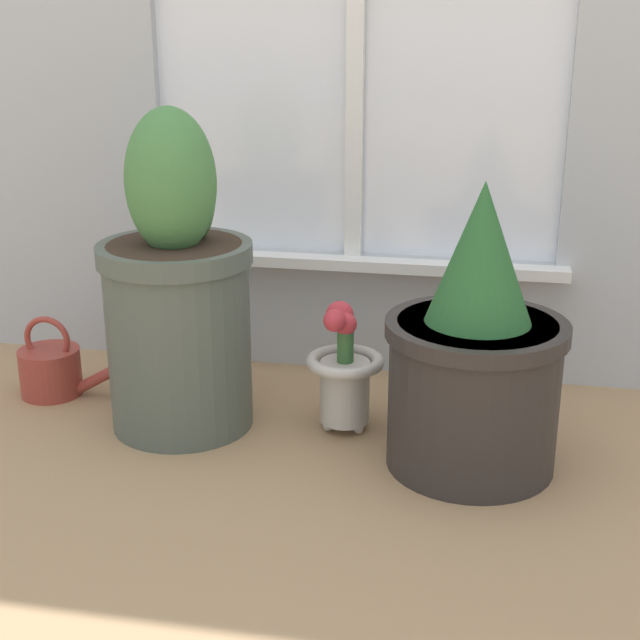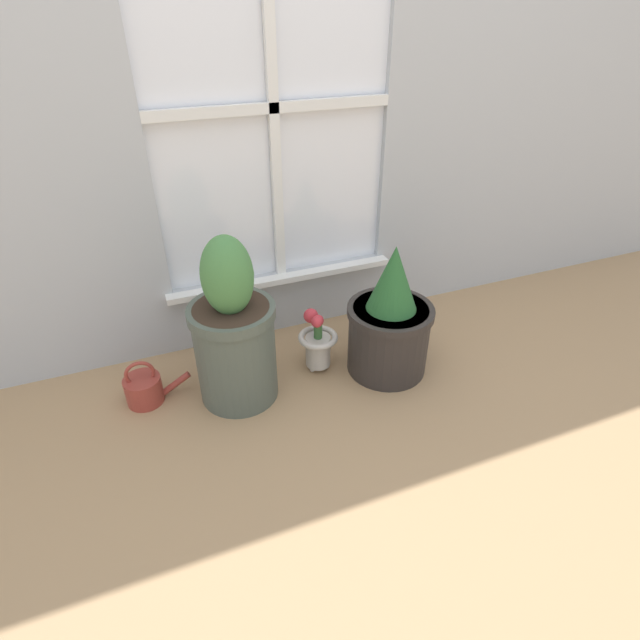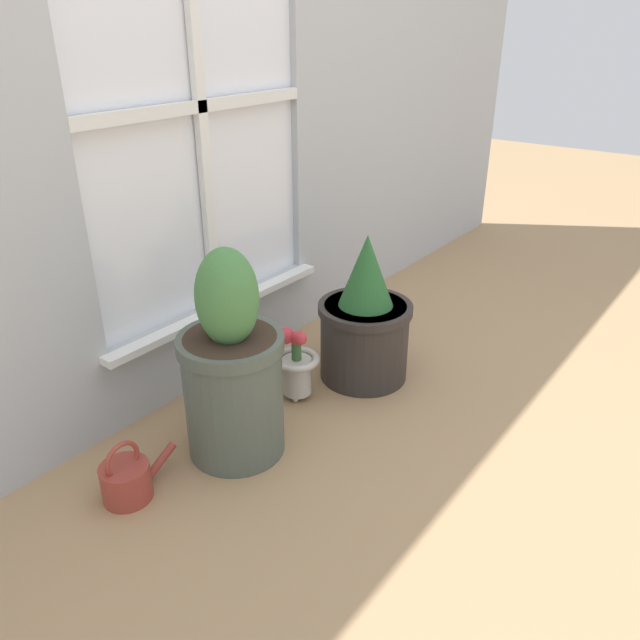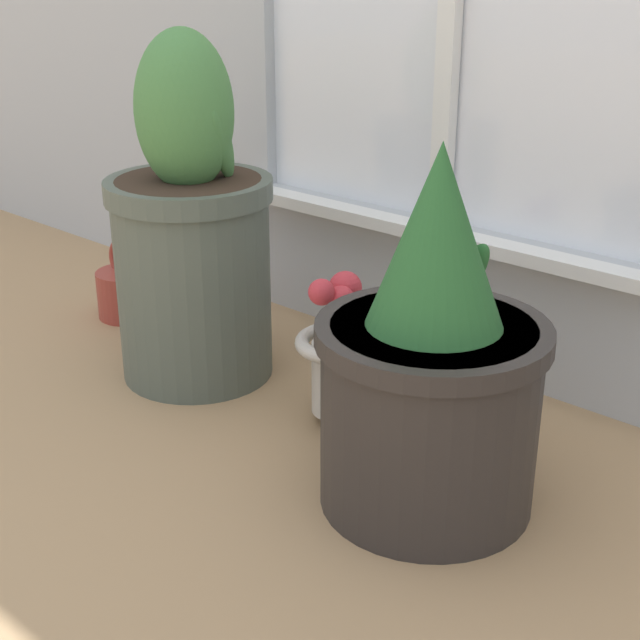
{
  "view_description": "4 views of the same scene",
  "coord_description": "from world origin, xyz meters",
  "px_view_note": "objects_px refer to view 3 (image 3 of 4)",
  "views": [
    {
      "loc": [
        0.29,
        -1.34,
        0.78
      ],
      "look_at": [
        -0.01,
        0.21,
        0.24
      ],
      "focal_mm": 50.0,
      "sensor_mm": 36.0,
      "label": 1
    },
    {
      "loc": [
        -0.53,
        -1.2,
        1.23
      ],
      "look_at": [
        0.01,
        0.17,
        0.27
      ],
      "focal_mm": 28.0,
      "sensor_mm": 36.0,
      "label": 2
    },
    {
      "loc": [
        -1.32,
        -0.89,
        1.15
      ],
      "look_at": [
        0.06,
        0.16,
        0.3
      ],
      "focal_mm": 35.0,
      "sensor_mm": 36.0,
      "label": 3
    },
    {
      "loc": [
        0.91,
        -0.77,
        0.73
      ],
      "look_at": [
        0.04,
        0.19,
        0.2
      ],
      "focal_mm": 50.0,
      "sensor_mm": 36.0,
      "label": 4
    }
  ],
  "objects_px": {
    "flower_vase": "(296,365)",
    "watering_can": "(127,480)",
    "potted_plant_left": "(232,372)",
    "potted_plant_right": "(365,322)"
  },
  "relations": [
    {
      "from": "potted_plant_right",
      "to": "potted_plant_left",
      "type": "bearing_deg",
      "value": 173.62
    },
    {
      "from": "potted_plant_right",
      "to": "watering_can",
      "type": "height_order",
      "value": "potted_plant_right"
    },
    {
      "from": "potted_plant_left",
      "to": "potted_plant_right",
      "type": "height_order",
      "value": "potted_plant_left"
    },
    {
      "from": "flower_vase",
      "to": "watering_can",
      "type": "height_order",
      "value": "flower_vase"
    },
    {
      "from": "potted_plant_left",
      "to": "potted_plant_right",
      "type": "bearing_deg",
      "value": -6.38
    },
    {
      "from": "potted_plant_right",
      "to": "flower_vase",
      "type": "xyz_separation_m",
      "value": [
        -0.25,
        0.1,
        -0.09
      ]
    },
    {
      "from": "potted_plant_left",
      "to": "flower_vase",
      "type": "xyz_separation_m",
      "value": [
        0.32,
        0.04,
        -0.14
      ]
    },
    {
      "from": "flower_vase",
      "to": "watering_can",
      "type": "distance_m",
      "value": 0.65
    },
    {
      "from": "potted_plant_right",
      "to": "watering_can",
      "type": "relative_size",
      "value": 2.23
    },
    {
      "from": "flower_vase",
      "to": "watering_can",
      "type": "relative_size",
      "value": 1.1
    }
  ]
}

